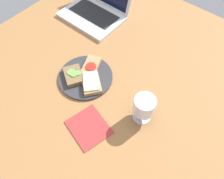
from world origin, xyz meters
TOP-DOWN VIEW (x-y plane):
  - wooden_table at (0.00, 0.00)cm, footprint 140.00×140.00cm
  - plate at (-11.44, -6.11)cm, footprint 23.71×23.71cm
  - sandwich_with_cucumber at (-15.04, -9.52)cm, footprint 12.28×11.41cm
  - sandwich_with_cheese at (-6.66, -7.51)cm, footprint 13.48×12.77cm
  - sandwich_with_tomato at (-12.56, -1.31)cm, footprint 10.12×13.11cm
  - wine_glass at (18.46, -5.83)cm, footprint 7.96×7.96cm
  - laptop at (-36.50, 29.65)cm, footprint 31.93×28.32cm
  - napkin at (5.60, -22.40)cm, footprint 17.82×16.46cm

SIDE VIEW (x-z plane):
  - wooden_table at x=0.00cm, z-range 0.00..3.00cm
  - napkin at x=5.60cm, z-range 3.00..3.40cm
  - plate at x=-11.44cm, z-range 3.00..4.13cm
  - sandwich_with_tomato at x=-12.56cm, z-range 3.97..6.46cm
  - sandwich_with_cucumber at x=-15.04cm, z-range 4.00..6.60cm
  - sandwich_with_cheese at x=-6.66cm, z-range 4.05..6.66cm
  - laptop at x=-36.50cm, z-range -3.65..18.57cm
  - wine_glass at x=18.46cm, z-range 4.84..17.32cm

